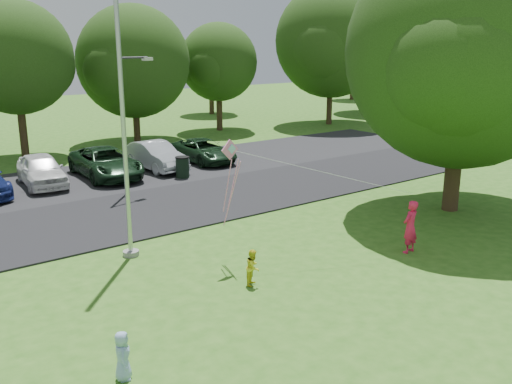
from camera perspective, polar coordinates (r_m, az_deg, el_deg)
ground at (r=16.31m, az=6.79°, el=-8.69°), size 120.00×120.00×0.00m
park_road at (r=23.20m, az=-8.79°, el=-1.47°), size 60.00×6.00×0.06m
parking_strip at (r=28.92m, az=-15.00°, el=1.45°), size 42.00×7.00×0.06m
flagpole at (r=17.31m, az=-13.14°, el=6.77°), size 0.50×0.50×10.00m
street_lamp at (r=24.96m, az=-12.70°, el=7.83°), size 1.67×0.46×5.96m
trash_can at (r=27.88m, az=-7.37°, el=2.44°), size 0.68×0.68×1.08m
big_tree at (r=22.91m, az=20.07°, el=12.56°), size 9.38×8.74×10.50m
tree_row at (r=36.93m, az=-18.64°, el=12.91°), size 64.35×11.94×10.88m
horizon_trees at (r=46.91m, az=-19.54°, el=11.37°), size 77.46×7.20×7.02m
parked_cars at (r=28.60m, az=-15.52°, el=2.77°), size 13.68×5.27×1.46m
woman at (r=18.55m, az=15.16°, el=-3.37°), size 0.67×0.49×1.70m
child_yellow at (r=15.70m, az=-0.30°, el=-7.53°), size 0.63×0.60×1.02m
child_blue at (r=11.92m, az=-13.20°, el=-15.66°), size 0.49×0.59×1.02m
kite at (r=16.61m, az=-2.19°, el=2.73°), size 5.24×3.03×2.65m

